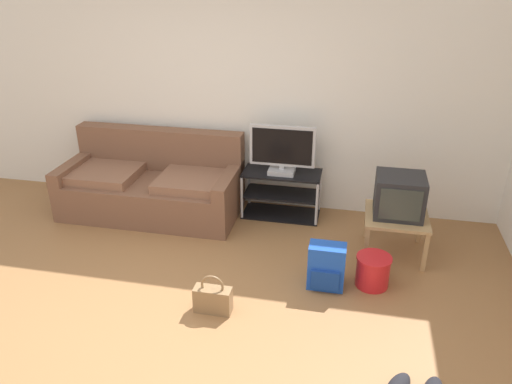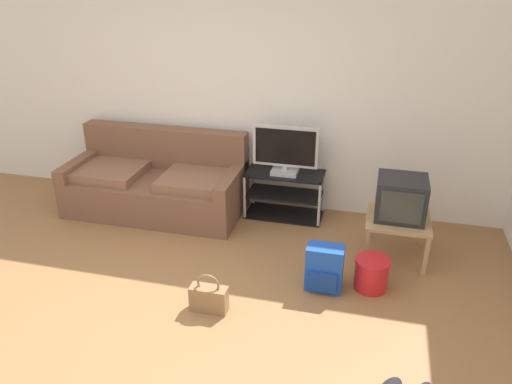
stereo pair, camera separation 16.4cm
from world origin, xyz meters
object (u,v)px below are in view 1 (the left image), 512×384
object	(u,v)px
tv_stand	(281,194)
crt_tv	(399,196)
backpack	(326,267)
couch	(153,185)
handbag	(213,299)
flat_tv	(282,150)
side_table	(396,220)
cleaning_bucket	(373,270)

from	to	relation	value
tv_stand	crt_tv	size ratio (longest dim) A/B	1.89
crt_tv	backpack	size ratio (longest dim) A/B	1.09
couch	backpack	world-z (taller)	couch
handbag	flat_tv	bearing A→B (deg)	81.24
flat_tv	side_table	distance (m)	1.38
couch	cleaning_bucket	size ratio (longest dim) A/B	6.33
couch	tv_stand	xyz separation A→B (m)	(1.44, 0.19, -0.06)
tv_stand	cleaning_bucket	xyz separation A→B (m)	(1.00, -1.16, -0.11)
flat_tv	cleaning_bucket	size ratio (longest dim) A/B	2.27
tv_stand	backpack	xyz separation A→B (m)	(0.60, -1.26, -0.06)
crt_tv	backpack	world-z (taller)	crt_tv
flat_tv	handbag	bearing A→B (deg)	-98.76
couch	side_table	xyz separation A→B (m)	(2.64, -0.38, 0.05)
tv_stand	crt_tv	bearing A→B (deg)	-24.78
backpack	couch	bearing A→B (deg)	145.97
couch	backpack	size ratio (longest dim) A/B	4.70
couch	cleaning_bucket	xyz separation A→B (m)	(2.44, -0.97, -0.16)
crt_tv	cleaning_bucket	world-z (taller)	crt_tv
side_table	handbag	distance (m)	1.93
couch	flat_tv	world-z (taller)	flat_tv
couch	crt_tv	world-z (taller)	couch
side_table	backpack	size ratio (longest dim) A/B	1.42
tv_stand	side_table	size ratio (longest dim) A/B	1.45
tv_stand	flat_tv	size ratio (longest dim) A/B	1.21
flat_tv	backpack	size ratio (longest dim) A/B	1.69
cleaning_bucket	flat_tv	bearing A→B (deg)	131.37
tv_stand	couch	bearing A→B (deg)	-172.44
flat_tv	tv_stand	bearing A→B (deg)	90.00
tv_stand	handbag	world-z (taller)	tv_stand
tv_stand	backpack	world-z (taller)	tv_stand
crt_tv	cleaning_bucket	bearing A→B (deg)	-108.28
couch	cleaning_bucket	bearing A→B (deg)	-21.65
cleaning_bucket	handbag	bearing A→B (deg)	-153.46
crt_tv	handbag	world-z (taller)	crt_tv
tv_stand	cleaning_bucket	world-z (taller)	tv_stand
tv_stand	flat_tv	bearing A→B (deg)	-90.00
backpack	cleaning_bucket	xyz separation A→B (m)	(0.40, 0.11, -0.05)
flat_tv	handbag	size ratio (longest dim) A/B	2.02
couch	crt_tv	xyz separation A→B (m)	(2.64, -0.36, 0.30)
couch	backpack	bearing A→B (deg)	-27.77
crt_tv	tv_stand	bearing A→B (deg)	155.22
couch	handbag	xyz separation A→B (m)	(1.17, -1.60, -0.20)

